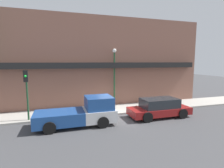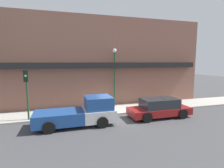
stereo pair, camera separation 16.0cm
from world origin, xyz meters
name	(u,v)px [view 1 (the left image)]	position (x,y,z in m)	size (l,w,h in m)	color
ground_plane	(115,115)	(0.00, 0.00, 0.00)	(80.00, 80.00, 0.00)	#424244
sidewalk	(110,110)	(0.00, 1.43, 0.07)	(36.00, 2.87, 0.14)	#ADA89E
building	(102,62)	(-0.02, 4.34, 4.14)	(19.80, 3.80, 11.49)	brown
pickup_truck	(81,113)	(-2.78, -1.32, 0.81)	(5.16, 2.13, 1.86)	silver
parked_car	(159,108)	(3.09, -1.32, 0.71)	(4.69, 1.97, 1.43)	maroon
fire_hydrant	(111,107)	(-0.07, 0.79, 0.49)	(0.19, 0.19, 0.71)	#196633
street_lamp	(114,70)	(0.69, 2.38, 3.42)	(0.36, 0.36, 5.20)	#1E4728
traffic_light	(26,86)	(-6.25, 0.31, 2.54)	(0.28, 0.42, 3.48)	#1E4728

